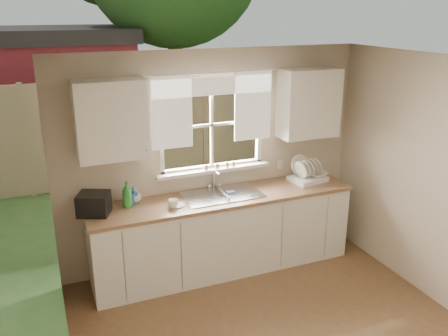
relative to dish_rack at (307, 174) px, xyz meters
name	(u,v)px	position (x,y,z in m)	size (l,w,h in m)	color
room_walls	(308,235)	(-1.13, -1.81, 0.25)	(3.62, 4.02, 2.50)	beige
ceiling	(313,70)	(-1.13, -1.74, 1.51)	(3.60, 4.00, 0.02)	silver
window	(212,139)	(-1.13, 0.26, 0.49)	(1.38, 0.16, 1.06)	white
curtains	(214,101)	(-1.13, 0.21, 0.94)	(1.50, 0.03, 0.81)	white
base_cabinets	(223,234)	(-1.13, -0.06, -0.56)	(3.00, 0.62, 0.87)	white
countertop	(223,198)	(-1.13, -0.06, -0.10)	(3.04, 0.65, 0.04)	#8E6747
upper_cabinet_left	(111,120)	(-2.28, 0.08, 0.86)	(0.70, 0.33, 0.80)	white
upper_cabinet_right	(309,103)	(0.02, 0.08, 0.86)	(0.70, 0.33, 0.80)	white
wall_outlet	(280,164)	(-0.25, 0.24, 0.09)	(0.08, 0.01, 0.12)	beige
sill_jars	(221,165)	(-1.05, 0.20, 0.19)	(0.38, 0.04, 0.06)	brown
sink	(222,201)	(-1.13, -0.03, -0.15)	(0.88, 0.52, 0.40)	#B7B7BC
dish_rack	(307,174)	(0.00, 0.00, 0.00)	(0.46, 0.38, 0.30)	white
bowl	(318,174)	(0.12, -0.05, 0.00)	(0.23, 0.23, 0.06)	white
soap_bottle_a	(127,195)	(-2.18, 0.04, 0.06)	(0.11, 0.11, 0.28)	green
soap_bottle_b	(133,195)	(-2.10, 0.12, 0.01)	(0.08, 0.08, 0.18)	#316ABA
soap_bottle_c	(135,195)	(-2.08, 0.13, 0.00)	(0.13, 0.13, 0.17)	beige
saucer	(177,205)	(-1.69, -0.13, -0.07)	(0.18, 0.18, 0.01)	beige
cup	(173,203)	(-1.74, -0.15, -0.04)	(0.11, 0.11, 0.08)	white
black_appliance	(94,204)	(-2.53, -0.01, 0.03)	(0.31, 0.26, 0.22)	black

